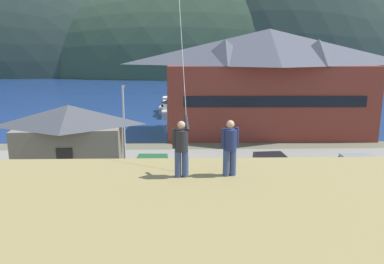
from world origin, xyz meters
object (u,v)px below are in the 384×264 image
at_px(parked_car_corner_spot, 237,204).
at_px(parking_light_pole, 124,120).
at_px(parked_car_mid_row_far, 356,167).
at_px(parked_car_back_row_right, 65,205).
at_px(parked_car_front_row_silver, 336,198).
at_px(parked_car_mid_row_near, 149,194).
at_px(storage_shed_near_lot, 71,139).
at_px(wharf_dock, 192,112).
at_px(person_companion, 230,146).
at_px(moored_boat_outer_mooring, 216,108).
at_px(parked_car_mid_row_center, 268,166).
at_px(moored_boat_inner_slip, 168,106).
at_px(storage_shed_waterside, 189,109).
at_px(person_kite_flyer, 181,147).
at_px(parked_car_front_row_end, 154,168).
at_px(moored_boat_wharfside, 168,111).
at_px(harbor_lodge, 268,80).

relative_size(parked_car_corner_spot, parking_light_pole, 0.66).
bearing_deg(parked_car_mid_row_far, parked_car_back_row_right, -161.89).
relative_size(parked_car_front_row_silver, parked_car_mid_row_near, 1.02).
bearing_deg(parked_car_corner_spot, parked_car_mid_row_far, 33.45).
height_order(storage_shed_near_lot, parked_car_mid_row_far, storage_shed_near_lot).
bearing_deg(wharf_dock, parked_car_corner_spot, -87.13).
height_order(parked_car_back_row_right, person_companion, person_companion).
distance_m(moored_boat_outer_mooring, parked_car_mid_row_center, 28.38).
xyz_separation_m(moored_boat_inner_slip, parked_car_back_row_right, (-4.35, -36.86, 0.34)).
xyz_separation_m(wharf_dock, parking_light_pole, (-5.96, -23.52, 3.48)).
relative_size(parked_car_mid_row_near, parked_car_corner_spot, 1.00).
distance_m(storage_shed_waterside, person_kite_flyer, 32.66).
height_order(wharf_dock, moored_boat_outer_mooring, moored_boat_outer_mooring).
height_order(storage_shed_near_lot, storage_shed_waterside, storage_shed_near_lot).
relative_size(parked_car_front_row_silver, parked_car_corner_spot, 1.02).
height_order(storage_shed_waterside, moored_boat_inner_slip, storage_shed_waterside).
xyz_separation_m(moored_boat_outer_mooring, parked_car_front_row_end, (-6.92, -28.76, 0.34)).
xyz_separation_m(storage_shed_waterside, person_companion, (0.67, -32.29, 4.23)).
xyz_separation_m(parked_car_front_row_silver, parked_car_back_row_right, (-15.31, -0.64, 0.00)).
height_order(parked_car_mid_row_near, person_companion, person_companion).
bearing_deg(person_companion, moored_boat_wharfside, 94.80).
bearing_deg(parked_car_front_row_end, moored_boat_wharfside, 89.85).
bearing_deg(moored_boat_inner_slip, parked_car_mid_row_far, -64.62).
bearing_deg(moored_boat_inner_slip, wharf_dock, -40.95).
distance_m(moored_boat_outer_mooring, person_kite_flyer, 44.33).
bearing_deg(parked_car_front_row_silver, parked_car_mid_row_far, 57.01).
bearing_deg(wharf_dock, parked_car_mid_row_near, -95.72).
xyz_separation_m(parked_car_back_row_right, parked_car_front_row_end, (4.40, 6.35, 0.00)).
bearing_deg(storage_shed_near_lot, person_companion, -59.44).
distance_m(storage_shed_near_lot, person_companion, 19.68).
bearing_deg(parked_car_front_row_silver, moored_boat_wharfside, 108.58).
xyz_separation_m(wharf_dock, parked_car_back_row_right, (-7.75, -33.91, 0.71)).
distance_m(wharf_dock, person_kite_flyer, 42.95).
bearing_deg(storage_shed_waterside, parking_light_pole, -112.23).
bearing_deg(person_kite_flyer, moored_boat_outer_mooring, 83.65).
relative_size(harbor_lodge, storage_shed_near_lot, 2.72).
relative_size(storage_shed_near_lot, parked_car_mid_row_far, 1.96).
xyz_separation_m(moored_boat_inner_slip, parking_light_pole, (-2.56, -26.47, 3.11)).
bearing_deg(parking_light_pole, harbor_lodge, 38.68).
xyz_separation_m(parked_car_mid_row_near, parked_car_mid_row_far, (14.40, 4.66, 0.00)).
distance_m(parked_car_front_row_silver, person_kite_flyer, 13.93).
distance_m(storage_shed_waterside, parked_car_back_row_right, 24.94).
xyz_separation_m(parked_car_back_row_right, parked_car_mid_row_far, (18.91, 6.18, 0.00)).
height_order(storage_shed_waterside, parked_car_mid_row_far, storage_shed_waterside).
bearing_deg(parked_car_front_row_silver, moored_boat_inner_slip, 106.82).
distance_m(harbor_lodge, parked_car_mid_row_far, 16.44).
bearing_deg(storage_shed_waterside, parked_car_mid_row_center, -72.29).
bearing_deg(person_kite_flyer, moored_boat_wharfside, 92.75).
distance_m(harbor_lodge, wharf_dock, 15.76).
distance_m(moored_boat_outer_mooring, parked_car_front_row_silver, 34.70).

